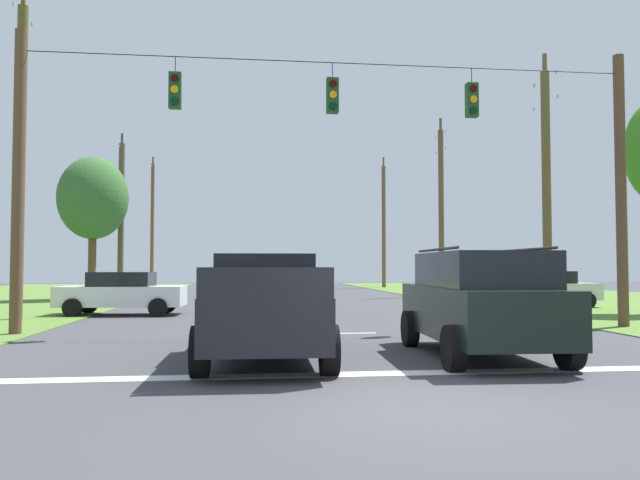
% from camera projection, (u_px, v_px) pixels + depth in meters
% --- Properties ---
extents(ground_plane, '(120.00, 120.00, 0.00)m').
position_uv_depth(ground_plane, '(417.00, 406.00, 7.62)').
color(ground_plane, '#3D3D42').
extents(stop_bar_stripe, '(13.88, 0.45, 0.01)m').
position_uv_depth(stop_bar_stripe, '(377.00, 374.00, 9.94)').
color(stop_bar_stripe, white).
rests_on(stop_bar_stripe, ground).
extents(lane_dash_0, '(2.50, 0.15, 0.01)m').
position_uv_depth(lane_dash_0, '(328.00, 333.00, 15.89)').
color(lane_dash_0, white).
rests_on(lane_dash_0, ground).
extents(lane_dash_1, '(2.50, 0.15, 0.01)m').
position_uv_depth(lane_dash_1, '(302.00, 313.00, 23.11)').
color(lane_dash_1, white).
rests_on(lane_dash_1, ground).
extents(lane_dash_2, '(2.50, 0.15, 0.01)m').
position_uv_depth(lane_dash_2, '(290.00, 303.00, 29.55)').
color(lane_dash_2, white).
rests_on(lane_dash_2, ground).
extents(lane_dash_3, '(2.50, 0.15, 0.01)m').
position_uv_depth(lane_dash_3, '(280.00, 295.00, 37.99)').
color(lane_dash_3, white).
rests_on(lane_dash_3, ground).
extents(overhead_signal_span, '(16.60, 0.31, 7.76)m').
position_uv_depth(overhead_signal_span, '(336.00, 172.00, 16.72)').
color(overhead_signal_span, brown).
rests_on(overhead_signal_span, ground).
extents(pickup_truck, '(2.39, 5.45, 1.95)m').
position_uv_depth(pickup_truck, '(265.00, 306.00, 11.63)').
color(pickup_truck, black).
rests_on(pickup_truck, ground).
extents(suv_black, '(2.39, 4.88, 2.05)m').
position_uv_depth(suv_black, '(479.00, 301.00, 11.84)').
color(suv_black, black).
rests_on(suv_black, ground).
extents(distant_car_crossing_white, '(4.38, 2.18, 1.52)m').
position_uv_depth(distant_car_crossing_white, '(122.00, 293.00, 21.98)').
color(distant_car_crossing_white, silver).
rests_on(distant_car_crossing_white, ground).
extents(distant_car_oncoming, '(4.38, 2.19, 1.52)m').
position_uv_depth(distant_car_oncoming, '(544.00, 289.00, 26.09)').
color(distant_car_oncoming, silver).
rests_on(distant_car_oncoming, ground).
extents(utility_pole_mid_right, '(0.32, 1.93, 9.53)m').
position_uv_depth(utility_pole_mid_right, '(546.00, 185.00, 22.68)').
color(utility_pole_mid_right, brown).
rests_on(utility_pole_mid_right, ground).
extents(utility_pole_far_right, '(0.31, 1.82, 10.33)m').
position_uv_depth(utility_pole_far_right, '(441.00, 208.00, 35.97)').
color(utility_pole_far_right, brown).
rests_on(utility_pole_far_right, ground).
extents(utility_pole_near_left, '(0.32, 1.91, 10.70)m').
position_uv_depth(utility_pole_near_left, '(384.00, 224.00, 50.89)').
color(utility_pole_near_left, brown).
rests_on(utility_pole_near_left, ground).
extents(utility_pole_far_left, '(0.33, 1.77, 10.89)m').
position_uv_depth(utility_pole_far_left, '(20.00, 157.00, 20.14)').
color(utility_pole_far_left, brown).
rests_on(utility_pole_far_left, ground).
extents(utility_pole_distant_right, '(0.33, 1.61, 9.12)m').
position_uv_depth(utility_pole_distant_right, '(121.00, 218.00, 34.46)').
color(utility_pole_distant_right, brown).
rests_on(utility_pole_distant_right, ground).
extents(utility_pole_distant_left, '(0.27, 1.56, 10.23)m').
position_uv_depth(utility_pole_distant_left, '(152.00, 224.00, 48.10)').
color(utility_pole_distant_left, brown).
rests_on(utility_pole_distant_left, ground).
extents(tree_roadside_right, '(3.55, 3.55, 7.37)m').
position_uv_depth(tree_roadside_right, '(93.00, 199.00, 32.07)').
color(tree_roadside_right, brown).
rests_on(tree_roadside_right, ground).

